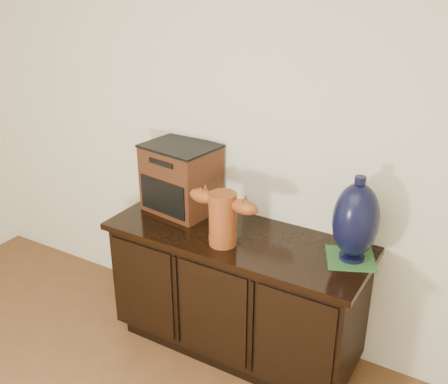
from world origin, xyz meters
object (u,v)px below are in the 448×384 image
Objects in this scene: lamp_base at (356,221)px; spray_can at (214,196)px; tv_radio at (181,178)px; sideboard at (236,292)px; terracotta_vessel at (223,216)px.

spray_can is (-0.88, 0.13, -0.12)m from lamp_base.
lamp_base is at bearing 5.61° from tv_radio.
sideboard is 3.60× the size of terracotta_vessel.
terracotta_vessel is 0.41m from spray_can.
spray_can is at bearing 171.86° from lamp_base.
sideboard is at bearing -7.15° from tv_radio.
sideboard is 0.57m from spray_can.
tv_radio is at bearing -155.30° from spray_can.
terracotta_vessel is 0.66m from lamp_base.
terracotta_vessel is 0.49m from tv_radio.
tv_radio is 0.22m from spray_can.
tv_radio reaches higher than spray_can.
tv_radio is 1.06m from lamp_base.
lamp_base reaches higher than sideboard.
sideboard is 0.85m from lamp_base.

